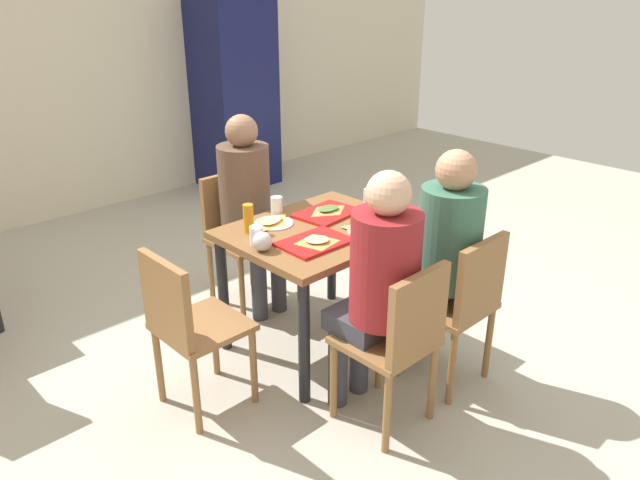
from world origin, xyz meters
The scene contains 25 objects.
ground_plane centered at (0.00, 0.00, -0.01)m, with size 10.00×10.00×0.02m, color #B2AD9E.
back_wall centered at (0.00, 3.20, 1.40)m, with size 10.00×0.10×2.80m, color beige.
main_table centered at (0.00, 0.00, 0.63)m, with size 0.99×0.80×0.74m.
chair_near_left centered at (-0.25, -0.79, 0.51)m, with size 0.40×0.40×0.86m.
chair_near_right centered at (0.25, -0.79, 0.51)m, with size 0.40×0.40×0.86m.
chair_far_side centered at (0.00, 0.79, 0.51)m, with size 0.40×0.40×0.86m.
chair_left_end centered at (-0.88, 0.00, 0.51)m, with size 0.40×0.40×0.86m.
person_in_red centered at (-0.25, -0.64, 0.75)m, with size 0.32×0.42×1.27m.
person_in_brown_jacket centered at (0.25, -0.64, 0.75)m, with size 0.32×0.42×1.27m.
person_far_side centered at (0.00, 0.64, 0.75)m, with size 0.32×0.42×1.27m.
tray_red_near centered at (-0.17, -0.14, 0.75)m, with size 0.36×0.26×0.02m, color red.
tray_red_far centered at (0.17, 0.12, 0.75)m, with size 0.36×0.26×0.02m, color red.
paper_plate_center centered at (-0.15, 0.22, 0.75)m, with size 0.22×0.22×0.01m, color white.
paper_plate_near_edge centered at (0.15, -0.22, 0.75)m, with size 0.22×0.22×0.01m, color white.
pizza_slice_a centered at (-0.18, -0.16, 0.77)m, with size 0.24×0.23×0.02m.
pizza_slice_b centered at (0.19, 0.13, 0.77)m, with size 0.20×0.14×0.02m.
pizza_slice_c centered at (-0.16, 0.23, 0.76)m, with size 0.27×0.21×0.02m.
pizza_slice_d centered at (0.16, -0.20, 0.76)m, with size 0.23×0.25×0.02m.
plastic_cup_a centered at (-0.02, 0.34, 0.79)m, with size 0.07×0.07×0.10m, color white.
plastic_cup_b centered at (0.02, -0.34, 0.79)m, with size 0.07×0.07×0.10m, color white.
plastic_cup_c centered at (-0.40, 0.06, 0.79)m, with size 0.07×0.07×0.10m, color white.
soda_can centered at (0.42, 0.02, 0.80)m, with size 0.07×0.07×0.12m, color #B7BCC6.
condiment_bottle centered at (-0.32, 0.22, 0.82)m, with size 0.06×0.06×0.16m, color orange.
foil_bundle centered at (-0.42, -0.02, 0.79)m, with size 0.10×0.10×0.10m, color silver.
drink_fridge centered at (1.53, 2.85, 0.95)m, with size 0.70×0.60×1.90m, color #14194C.
Camera 1 is at (-2.16, -2.25, 2.01)m, focal length 34.13 mm.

